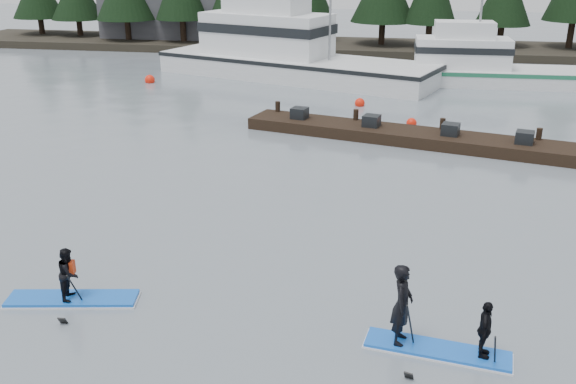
% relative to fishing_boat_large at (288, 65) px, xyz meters
% --- Properties ---
extents(ground, '(160.00, 160.00, 0.00)m').
position_rel_fishing_boat_large_xyz_m(ground, '(4.32, -29.71, -0.79)').
color(ground, slate).
rests_on(ground, ground).
extents(far_shore, '(70.00, 8.00, 0.60)m').
position_rel_fishing_boat_large_xyz_m(far_shore, '(4.32, 12.29, -0.49)').
color(far_shore, '#2D281E').
rests_on(far_shore, ground).
extents(treeline, '(60.00, 4.00, 8.00)m').
position_rel_fishing_boat_large_xyz_m(treeline, '(4.32, 12.29, -0.79)').
color(treeline, black).
rests_on(treeline, ground).
extents(waterfront_building, '(18.00, 6.00, 5.00)m').
position_rel_fishing_boat_large_xyz_m(waterfront_building, '(-9.68, 14.29, 1.71)').
color(waterfront_building, '#4C4C51').
rests_on(waterfront_building, ground).
extents(fishing_boat_large, '(19.12, 11.01, 10.33)m').
position_rel_fishing_boat_large_xyz_m(fishing_boat_large, '(0.00, 0.00, 0.00)').
color(fishing_boat_large, white).
rests_on(fishing_boat_large, ground).
extents(fishing_boat_medium, '(12.73, 3.97, 7.77)m').
position_rel_fishing_boat_large_xyz_m(fishing_boat_medium, '(12.12, 0.02, -0.26)').
color(fishing_boat_medium, white).
rests_on(fishing_boat_medium, ground).
extents(floating_dock, '(15.43, 5.67, 0.51)m').
position_rel_fishing_boat_large_xyz_m(floating_dock, '(8.17, -13.89, -0.54)').
color(floating_dock, black).
rests_on(floating_dock, ground).
extents(buoy_a, '(0.63, 0.63, 0.63)m').
position_rel_fishing_boat_large_xyz_m(buoy_a, '(-8.28, -3.38, -0.79)').
color(buoy_a, '#F9210C').
rests_on(buoy_a, ground).
extents(buoy_b, '(0.54, 0.54, 0.54)m').
position_rel_fishing_boat_large_xyz_m(buoy_b, '(5.27, -7.35, -0.79)').
color(buoy_b, '#F9210C').
rests_on(buoy_b, ground).
extents(buoy_d, '(0.49, 0.49, 0.49)m').
position_rel_fishing_boat_large_xyz_m(buoy_d, '(8.03, -11.08, -0.79)').
color(buoy_d, '#F9210C').
rests_on(buoy_d, ground).
extents(paddleboard_solo, '(3.18, 1.32, 1.86)m').
position_rel_fishing_boat_large_xyz_m(paddleboard_solo, '(0.00, -29.10, -0.30)').
color(paddleboard_solo, blue).
rests_on(paddleboard_solo, ground).
extents(paddleboard_duo, '(3.09, 1.37, 2.39)m').
position_rel_fishing_boat_large_xyz_m(paddleboard_duo, '(8.46, -29.63, -0.07)').
color(paddleboard_duo, blue).
rests_on(paddleboard_duo, ground).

